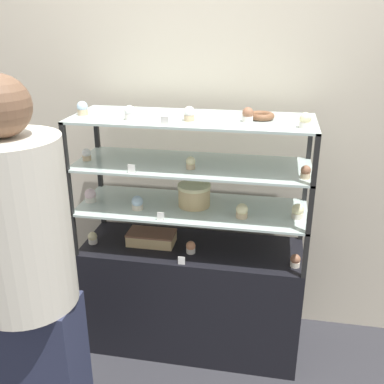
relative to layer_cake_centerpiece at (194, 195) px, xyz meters
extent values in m
plane|color=#2D2D33|center=(-0.01, -0.02, -0.95)|extent=(20.00, 20.00, 0.00)
cube|color=beige|center=(-0.01, 0.35, 0.35)|extent=(8.00, 0.05, 2.60)
cube|color=black|center=(-0.01, -0.02, -0.63)|extent=(1.22, 0.44, 0.65)
cube|color=black|center=(-0.60, 0.19, -0.18)|extent=(0.02, 0.02, 0.24)
cube|color=black|center=(0.59, 0.19, -0.18)|extent=(0.02, 0.02, 0.24)
cube|color=black|center=(-0.60, -0.22, -0.18)|extent=(0.02, 0.02, 0.24)
cube|color=black|center=(0.59, -0.22, -0.18)|extent=(0.02, 0.02, 0.24)
cube|color=#B2C6C1|center=(-0.01, -0.02, -0.07)|extent=(1.22, 0.44, 0.01)
cube|color=black|center=(-0.60, 0.19, 0.06)|extent=(0.02, 0.02, 0.24)
cube|color=black|center=(0.59, 0.19, 0.06)|extent=(0.02, 0.02, 0.24)
cube|color=black|center=(-0.60, -0.22, 0.06)|extent=(0.02, 0.02, 0.24)
cube|color=black|center=(0.59, -0.22, 0.06)|extent=(0.02, 0.02, 0.24)
cube|color=#B2C6C1|center=(-0.01, -0.02, 0.17)|extent=(1.22, 0.44, 0.01)
cube|color=black|center=(-0.60, 0.19, 0.30)|extent=(0.02, 0.02, 0.24)
cube|color=black|center=(0.59, 0.19, 0.30)|extent=(0.02, 0.02, 0.24)
cube|color=black|center=(-0.60, -0.22, 0.30)|extent=(0.02, 0.02, 0.24)
cube|color=black|center=(0.59, -0.22, 0.30)|extent=(0.02, 0.02, 0.24)
cube|color=#B2C6C1|center=(-0.01, -0.02, 0.42)|extent=(1.22, 0.44, 0.01)
cylinder|color=#DBBC84|center=(0.00, 0.00, -0.01)|extent=(0.17, 0.17, 0.10)
cylinder|color=#F4EAB2|center=(0.00, 0.00, 0.05)|extent=(0.18, 0.18, 0.02)
cube|color=#DBBC84|center=(-0.24, -0.02, -0.27)|extent=(0.26, 0.14, 0.06)
cube|color=#8C5B42|center=(-0.24, -0.02, -0.24)|extent=(0.26, 0.15, 0.01)
cylinder|color=white|center=(-0.57, -0.08, -0.29)|extent=(0.05, 0.05, 0.03)
sphere|color=#F4EAB2|center=(-0.57, -0.08, -0.26)|extent=(0.05, 0.05, 0.05)
cylinder|color=white|center=(0.00, -0.09, -0.29)|extent=(0.05, 0.05, 0.03)
sphere|color=#E5996B|center=(0.00, -0.09, -0.26)|extent=(0.05, 0.05, 0.05)
cylinder|color=beige|center=(0.55, -0.13, -0.29)|extent=(0.05, 0.05, 0.03)
sphere|color=#8C5B42|center=(0.55, -0.13, -0.26)|extent=(0.05, 0.05, 0.05)
cube|color=white|center=(-0.03, -0.22, -0.28)|extent=(0.04, 0.00, 0.04)
cylinder|color=white|center=(-0.57, -0.05, -0.05)|extent=(0.06, 0.06, 0.03)
sphere|color=silver|center=(-0.57, -0.05, -0.02)|extent=(0.06, 0.06, 0.06)
cylinder|color=beige|center=(-0.29, -0.10, -0.05)|extent=(0.06, 0.06, 0.03)
sphere|color=silver|center=(-0.29, -0.10, -0.02)|extent=(0.06, 0.06, 0.06)
cylinder|color=#CCB28C|center=(0.26, -0.11, -0.05)|extent=(0.06, 0.06, 0.03)
sphere|color=#F4EAB2|center=(0.26, -0.11, -0.02)|extent=(0.06, 0.06, 0.06)
cylinder|color=beige|center=(0.54, -0.06, -0.05)|extent=(0.06, 0.06, 0.03)
sphere|color=#F4EAB2|center=(0.54, -0.06, -0.02)|extent=(0.06, 0.06, 0.06)
cube|color=white|center=(-0.13, -0.22, -0.04)|extent=(0.04, 0.00, 0.04)
cylinder|color=#CCB28C|center=(-0.57, -0.06, 0.19)|extent=(0.05, 0.05, 0.03)
sphere|color=white|center=(-0.57, -0.06, 0.22)|extent=(0.05, 0.05, 0.05)
cylinder|color=#CCB28C|center=(0.00, -0.10, 0.19)|extent=(0.05, 0.05, 0.03)
sphere|color=#F4EAB2|center=(0.00, -0.10, 0.22)|extent=(0.05, 0.05, 0.05)
cylinder|color=#CCB28C|center=(0.56, -0.13, 0.19)|extent=(0.05, 0.05, 0.03)
sphere|color=#8C5B42|center=(0.56, -0.13, 0.22)|extent=(0.05, 0.05, 0.05)
cube|color=white|center=(-0.27, -0.22, 0.20)|extent=(0.04, 0.00, 0.04)
cylinder|color=#CCB28C|center=(-0.57, -0.06, 0.44)|extent=(0.05, 0.05, 0.03)
sphere|color=silver|center=(-0.57, -0.06, 0.47)|extent=(0.05, 0.05, 0.05)
cylinder|color=white|center=(-0.30, -0.12, 0.44)|extent=(0.05, 0.05, 0.03)
sphere|color=white|center=(-0.30, -0.12, 0.47)|extent=(0.05, 0.05, 0.05)
cylinder|color=#CCB28C|center=(0.00, -0.09, 0.44)|extent=(0.05, 0.05, 0.03)
sphere|color=white|center=(0.00, -0.09, 0.47)|extent=(0.05, 0.05, 0.05)
cylinder|color=white|center=(0.27, -0.06, 0.44)|extent=(0.05, 0.05, 0.03)
sphere|color=#8C5B42|center=(0.27, -0.06, 0.47)|extent=(0.05, 0.05, 0.05)
cylinder|color=white|center=(0.53, -0.13, 0.44)|extent=(0.05, 0.05, 0.03)
sphere|color=#F4EAB2|center=(0.53, -0.13, 0.47)|extent=(0.05, 0.05, 0.05)
cube|color=white|center=(-0.10, -0.22, 0.44)|extent=(0.04, 0.00, 0.04)
torus|color=brown|center=(0.33, 0.01, 0.44)|extent=(0.13, 0.13, 0.03)
cube|color=#282D47|center=(-0.53, -0.81, -0.56)|extent=(0.37, 0.20, 0.78)
cylinder|color=beige|center=(-0.53, -0.81, 0.16)|extent=(0.39, 0.39, 0.68)
camera|label=1|loc=(0.40, -2.19, 0.91)|focal=42.00mm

